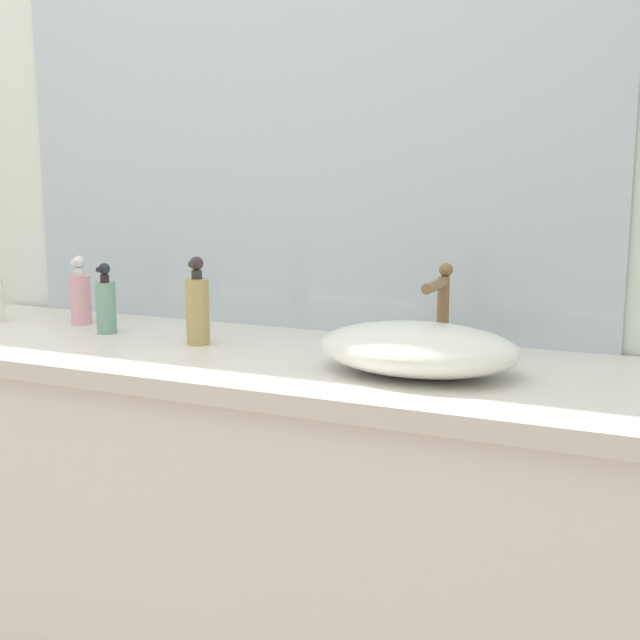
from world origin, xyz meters
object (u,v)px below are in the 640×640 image
at_px(soap_dispenser, 80,296).
at_px(spray_can, 106,304).
at_px(sink_basin, 418,349).
at_px(perfume_bottle, 198,307).

xyz_separation_m(soap_dispenser, spray_can, (0.13, -0.07, -0.00)).
bearing_deg(spray_can, sink_basin, -5.87).
relative_size(sink_basin, spray_can, 2.31).
bearing_deg(perfume_bottle, spray_can, 175.59).
distance_m(sink_basin, soap_dispenser, 0.91).
distance_m(sink_basin, perfume_bottle, 0.51).
relative_size(perfume_bottle, spray_can, 1.17).
xyz_separation_m(sink_basin, perfume_bottle, (-0.50, 0.06, 0.03)).
height_order(sink_basin, spray_can, spray_can).
height_order(soap_dispenser, spray_can, soap_dispenser).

